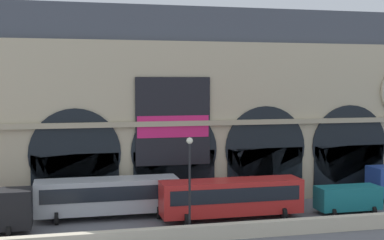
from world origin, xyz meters
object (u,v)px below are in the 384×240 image
van_mideast (348,198)px  street_lamp_quayside (190,174)px  bus_midwest (107,196)px  bus_center (231,197)px

van_mideast → street_lamp_quayside: 14.89m
bus_midwest → street_lamp_quayside: size_ratio=1.59×
street_lamp_quayside → bus_center: bearing=42.7°
street_lamp_quayside → van_mideast: bearing=14.7°
bus_center → van_mideast: bus_center is taller
bus_center → street_lamp_quayside: street_lamp_quayside is taller
bus_midwest → bus_center: 9.67m
bus_midwest → street_lamp_quayside: 8.73m
van_mideast → street_lamp_quayside: (-14.07, -3.70, 3.17)m
bus_midwest → bus_center: bearing=-16.3°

